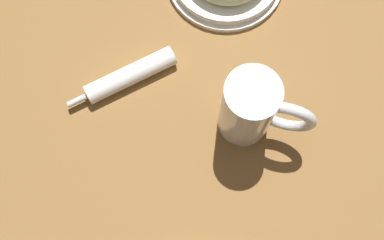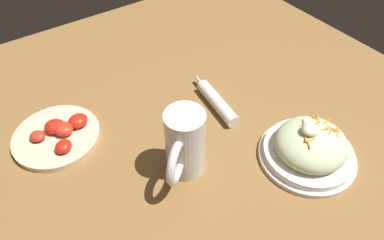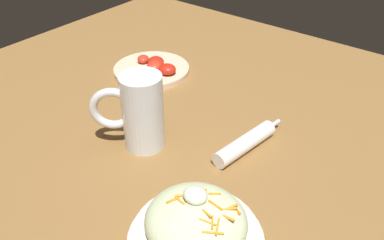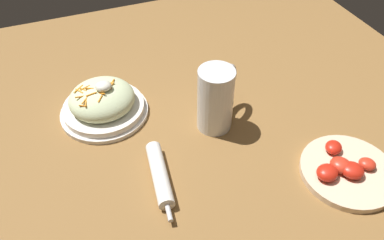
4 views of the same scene
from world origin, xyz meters
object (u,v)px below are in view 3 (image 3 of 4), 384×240
at_px(beer_mug, 141,116).
at_px(salad_plate, 196,227).
at_px(napkin_roll, 245,143).
at_px(tomato_plate, 152,69).

bearing_deg(beer_mug, salad_plate, -28.92).
height_order(salad_plate, napkin_roll, salad_plate).
xyz_separation_m(napkin_roll, tomato_plate, (-0.38, 0.13, -0.00)).
bearing_deg(napkin_roll, tomato_plate, 160.94).
distance_m(salad_plate, napkin_roll, 0.26).
distance_m(beer_mug, tomato_plate, 0.32).
bearing_deg(tomato_plate, beer_mug, -50.98).
distance_m(beer_mug, napkin_roll, 0.22).
xyz_separation_m(salad_plate, napkin_roll, (-0.07, 0.25, -0.02)).
height_order(beer_mug, napkin_roll, beer_mug).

